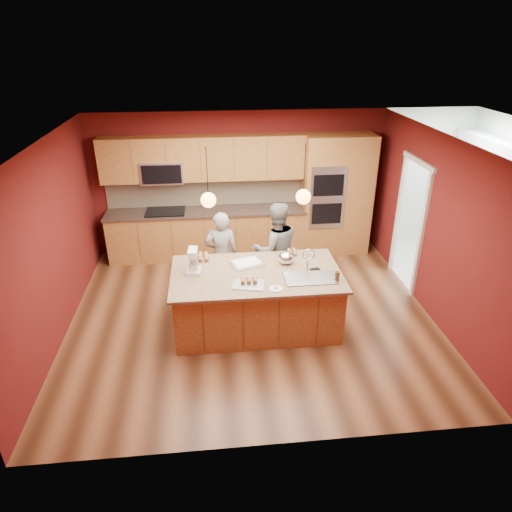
{
  "coord_description": "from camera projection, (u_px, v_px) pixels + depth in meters",
  "views": [
    {
      "loc": [
        -0.56,
        -5.94,
        3.98
      ],
      "look_at": [
        0.06,
        -0.1,
        1.07
      ],
      "focal_mm": 32.0,
      "sensor_mm": 36.0,
      "label": 1
    }
  ],
  "objects": [
    {
      "name": "floor",
      "position": [
        252.0,
        315.0,
        7.11
      ],
      "size": [
        5.5,
        5.5,
        0.0
      ],
      "primitive_type": "plane",
      "color": "#412314",
      "rests_on": "ground"
    },
    {
      "name": "pendant_left",
      "position": [
        208.0,
        200.0,
        5.92
      ],
      "size": [
        0.2,
        0.2,
        0.8
      ],
      "color": "black",
      "rests_on": "ceiling"
    },
    {
      "name": "dryer",
      "position": [
        461.0,
        236.0,
        8.68
      ],
      "size": [
        0.73,
        0.74,
        0.93
      ],
      "primitive_type": "cube",
      "rotation": [
        0.0,
        0.0,
        -0.29
      ],
      "color": "silver",
      "rests_on": "floor"
    },
    {
      "name": "pendant_right",
      "position": [
        303.0,
        196.0,
        6.04
      ],
      "size": [
        0.2,
        0.2,
        0.8
      ],
      "color": "black",
      "rests_on": "ceiling"
    },
    {
      "name": "cupcakes_right",
      "position": [
        292.0,
        252.0,
        7.0
      ],
      "size": [
        0.15,
        0.22,
        0.07
      ],
      "primitive_type": null,
      "color": "#C17D4B",
      "rests_on": "island"
    },
    {
      "name": "wall_front",
      "position": [
        277.0,
        342.0,
        4.29
      ],
      "size": [
        5.5,
        0.0,
        5.5
      ],
      "primitive_type": "plane",
      "rotation": [
        -1.57,
        0.0,
        0.0
      ],
      "color": "#551211",
      "rests_on": "ground"
    },
    {
      "name": "laundry_room",
      "position": [
        499.0,
        164.0,
        7.73
      ],
      "size": [
        2.6,
        2.7,
        2.7
      ],
      "color": "silver",
      "rests_on": "ground"
    },
    {
      "name": "wall_back",
      "position": [
        239.0,
        183.0,
        8.74
      ],
      "size": [
        5.5,
        0.0,
        5.5
      ],
      "primitive_type": "plane",
      "rotation": [
        1.57,
        0.0,
        0.0
      ],
      "color": "#551211",
      "rests_on": "ground"
    },
    {
      "name": "island",
      "position": [
        257.0,
        299.0,
        6.67
      ],
      "size": [
        2.42,
        1.36,
        1.27
      ],
      "color": "brown",
      "rests_on": "floor"
    },
    {
      "name": "doorway_trim",
      "position": [
        409.0,
        226.0,
        7.62
      ],
      "size": [
        0.08,
        1.11,
        2.2
      ],
      "primitive_type": null,
      "color": "silver",
      "rests_on": "wall_right"
    },
    {
      "name": "phone",
      "position": [
        315.0,
        269.0,
        6.56
      ],
      "size": [
        0.15,
        0.1,
        0.01
      ],
      "primitive_type": "cube",
      "rotation": [
        0.0,
        0.0,
        0.21
      ],
      "color": "black",
      "rests_on": "island"
    },
    {
      "name": "cupcakes_left",
      "position": [
        200.0,
        257.0,
        6.84
      ],
      "size": [
        0.26,
        0.26,
        0.08
      ],
      "primitive_type": null,
      "color": "#C17D4B",
      "rests_on": "island"
    },
    {
      "name": "person_right",
      "position": [
        276.0,
        249.0,
        7.39
      ],
      "size": [
        0.85,
        0.71,
        1.59
      ],
      "primitive_type": "imported",
      "rotation": [
        0.0,
        0.0,
        3.29
      ],
      "color": "slate",
      "rests_on": "floor"
    },
    {
      "name": "wall_left",
      "position": [
        52.0,
        244.0,
        6.26
      ],
      "size": [
        0.0,
        5.0,
        5.0
      ],
      "primitive_type": "plane",
      "rotation": [
        1.57,
        0.0,
        1.57
      ],
      "color": "#551211",
      "rests_on": "ground"
    },
    {
      "name": "oven_column",
      "position": [
        336.0,
        195.0,
        8.73
      ],
      "size": [
        1.3,
        0.62,
        2.3
      ],
      "color": "brown",
      "rests_on": "floor"
    },
    {
      "name": "person_left",
      "position": [
        222.0,
        255.0,
        7.33
      ],
      "size": [
        0.55,
        0.37,
        1.47
      ],
      "primitive_type": "imported",
      "rotation": [
        0.0,
        0.0,
        3.17
      ],
      "color": "black",
      "rests_on": "floor"
    },
    {
      "name": "plate",
      "position": [
        276.0,
        289.0,
        6.06
      ],
      "size": [
        0.18,
        0.18,
        0.01
      ],
      "primitive_type": "cylinder",
      "color": "silver",
      "rests_on": "island"
    },
    {
      "name": "cupcakes_rack",
      "position": [
        249.0,
        280.0,
        6.17
      ],
      "size": [
        0.24,
        0.16,
        0.07
      ],
      "primitive_type": null,
      "color": "#C17D4B",
      "rests_on": "island"
    },
    {
      "name": "tumbler",
      "position": [
        337.0,
        276.0,
        6.25
      ],
      "size": [
        0.07,
        0.07,
        0.14
      ],
      "primitive_type": "cylinder",
      "color": "#3E2D14",
      "rests_on": "island"
    },
    {
      "name": "wall_right",
      "position": [
        435.0,
        228.0,
        6.77
      ],
      "size": [
        0.0,
        5.0,
        5.0
      ],
      "primitive_type": "plane",
      "rotation": [
        1.57,
        0.0,
        -1.57
      ],
      "color": "#551211",
      "rests_on": "ground"
    },
    {
      "name": "mixing_bowl",
      "position": [
        286.0,
        258.0,
        6.69
      ],
      "size": [
        0.23,
        0.23,
        0.19
      ],
      "primitive_type": "ellipsoid",
      "color": "silver",
      "rests_on": "island"
    },
    {
      "name": "cooling_rack",
      "position": [
        249.0,
        285.0,
        6.15
      ],
      "size": [
        0.48,
        0.39,
        0.02
      ],
      "primitive_type": "cube",
      "rotation": [
        0.0,
        0.0,
        -0.23
      ],
      "color": "silver",
      "rests_on": "island"
    },
    {
      "name": "washer",
      "position": [
        481.0,
        251.0,
        8.15
      ],
      "size": [
        0.67,
        0.69,
        0.89
      ],
      "primitive_type": "cube",
      "rotation": [
        0.0,
        0.0,
        -0.24
      ],
      "color": "silver",
      "rests_on": "floor"
    },
    {
      "name": "ceiling",
      "position": [
        251.0,
        140.0,
        5.92
      ],
      "size": [
        5.5,
        5.5,
        0.0
      ],
      "primitive_type": "plane",
      "rotation": [
        3.14,
        0.0,
        0.0
      ],
      "color": "silver",
      "rests_on": "ground"
    },
    {
      "name": "cabinet_run",
      "position": [
        204.0,
        207.0,
        8.62
      ],
      "size": [
        3.74,
        0.64,
        2.3
      ],
      "color": "brown",
      "rests_on": "floor"
    },
    {
      "name": "stand_mixer",
      "position": [
        193.0,
        263.0,
        6.42
      ],
      "size": [
        0.21,
        0.28,
        0.36
      ],
      "rotation": [
        0.0,
        0.0,
        -0.08
      ],
      "color": "silver",
      "rests_on": "island"
    },
    {
      "name": "sheet_cake",
      "position": [
        247.0,
        263.0,
        6.69
      ],
      "size": [
        0.53,
        0.46,
        0.05
      ],
      "rotation": [
        0.0,
        0.0,
        0.34
      ],
      "color": "white",
      "rests_on": "island"
    }
  ]
}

